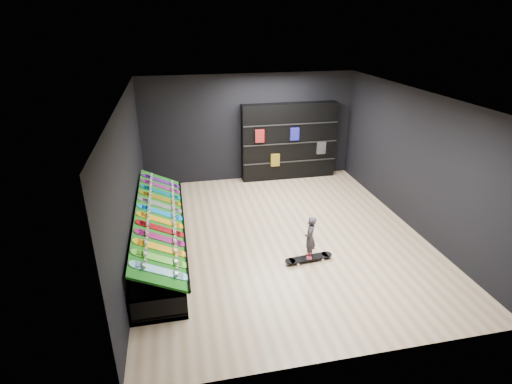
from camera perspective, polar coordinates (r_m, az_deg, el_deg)
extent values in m
cube|color=tan|center=(8.78, 3.49, -6.23)|extent=(6.00, 7.00, 0.01)
cube|color=white|center=(7.73, 4.05, 13.41)|extent=(6.00, 7.00, 0.01)
cube|color=black|center=(11.38, -0.97, 9.10)|extent=(6.00, 0.02, 3.00)
cube|color=black|center=(5.21, 14.14, -10.61)|extent=(6.00, 0.02, 3.00)
cube|color=black|center=(7.92, -17.69, 1.24)|extent=(0.02, 7.00, 3.00)
cube|color=black|center=(9.36, 21.79, 4.10)|extent=(0.02, 7.00, 3.00)
cube|color=#0F570D|center=(8.19, -13.55, -3.56)|extent=(0.92, 4.50, 0.46)
cube|color=black|center=(11.58, 4.73, 7.20)|extent=(2.74, 0.32, 2.19)
imported|color=black|center=(7.79, 7.65, -7.59)|extent=(0.22, 0.24, 0.53)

